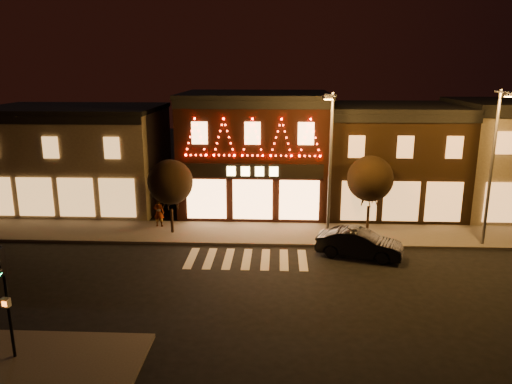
# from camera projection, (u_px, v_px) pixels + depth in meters

# --- Properties ---
(ground) EXTENTS (120.00, 120.00, 0.00)m
(ground) POSITION_uv_depth(u_px,v_px,m) (241.00, 292.00, 22.61)
(ground) COLOR black
(ground) RESTS_ON ground
(sidewalk_far) EXTENTS (44.00, 4.00, 0.15)m
(sidewalk_far) POSITION_uv_depth(u_px,v_px,m) (283.00, 234.00, 30.24)
(sidewalk_far) COLOR #47423D
(sidewalk_far) RESTS_ON ground
(building_left) EXTENTS (12.20, 8.28, 7.30)m
(building_left) POSITION_uv_depth(u_px,v_px,m) (77.00, 157.00, 35.81)
(building_left) COLOR #6A5D4C
(building_left) RESTS_ON ground
(building_pulp) EXTENTS (10.20, 8.34, 8.30)m
(building_pulp) POSITION_uv_depth(u_px,v_px,m) (256.00, 151.00, 35.09)
(building_pulp) COLOR black
(building_pulp) RESTS_ON ground
(building_right_a) EXTENTS (9.20, 8.28, 7.50)m
(building_right_a) POSITION_uv_depth(u_px,v_px,m) (390.00, 158.00, 34.78)
(building_right_a) COLOR black
(building_right_a) RESTS_ON ground
(traffic_signal_near) EXTENTS (0.33, 0.44, 4.16)m
(traffic_signal_near) POSITION_uv_depth(u_px,v_px,m) (3.00, 281.00, 16.52)
(traffic_signal_near) COLOR black
(traffic_signal_near) RESTS_ON sidewalk_near
(streetlamp_mid) EXTENTS (0.78, 1.95, 8.54)m
(streetlamp_mid) POSITION_uv_depth(u_px,v_px,m) (330.00, 156.00, 27.59)
(streetlamp_mid) COLOR #59595E
(streetlamp_mid) RESTS_ON sidewalk_far
(streetlamp_right) EXTENTS (0.68, 2.01, 8.74)m
(streetlamp_right) POSITION_uv_depth(u_px,v_px,m) (494.00, 157.00, 26.83)
(streetlamp_right) COLOR #59595E
(streetlamp_right) RESTS_ON sidewalk_far
(tree_left) EXTENTS (2.71, 2.71, 4.54)m
(tree_left) POSITION_uv_depth(u_px,v_px,m) (170.00, 182.00, 29.51)
(tree_left) COLOR black
(tree_left) RESTS_ON sidewalk_far
(tree_right) EXTENTS (2.80, 2.80, 4.69)m
(tree_right) POSITION_uv_depth(u_px,v_px,m) (370.00, 179.00, 29.92)
(tree_right) COLOR black
(tree_right) RESTS_ON sidewalk_far
(dark_sedan) EXTENTS (4.85, 2.88, 1.51)m
(dark_sedan) POSITION_uv_depth(u_px,v_px,m) (359.00, 243.00, 26.66)
(dark_sedan) COLOR black
(dark_sedan) RESTS_ON ground
(pedestrian) EXTENTS (0.70, 0.50, 1.81)m
(pedestrian) POSITION_uv_depth(u_px,v_px,m) (159.00, 213.00, 31.23)
(pedestrian) COLOR gray
(pedestrian) RESTS_ON sidewalk_far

